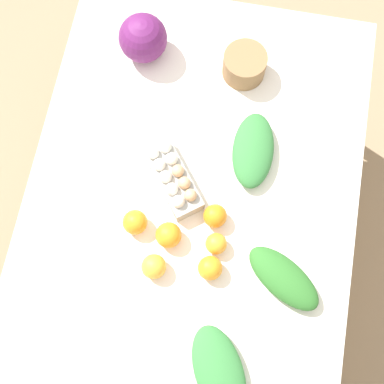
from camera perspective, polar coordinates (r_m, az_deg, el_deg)
ground_plane at (r=2.42m, az=0.00°, el=-4.91°), size 8.00×8.00×0.00m
dining_table at (r=1.80m, az=0.00°, el=-0.87°), size 1.48×1.06×0.71m
cabbage_purple at (r=1.87m, az=-5.26°, el=16.04°), size 0.16×0.16×0.16m
egg_carton at (r=1.69m, az=-2.15°, el=1.65°), size 0.27×0.24×0.09m
paper_bag at (r=1.86m, az=5.62°, el=13.34°), size 0.15×0.15×0.10m
greens_bunch_dandelion at (r=1.74m, az=6.54°, el=4.44°), size 0.27×0.15×0.07m
greens_bunch_chard at (r=1.62m, az=2.89°, el=-18.57°), size 0.30×0.25×0.06m
greens_bunch_kale at (r=1.65m, az=9.74°, el=-9.06°), size 0.24×0.28×0.07m
orange_0 at (r=1.65m, az=2.59°, el=-5.53°), size 0.07×0.07×0.07m
orange_1 at (r=1.65m, az=-2.52°, el=-4.61°), size 0.08×0.08×0.08m
orange_2 at (r=1.63m, az=1.95°, el=-8.11°), size 0.08×0.08×0.08m
orange_3 at (r=1.64m, az=-4.10°, el=-7.93°), size 0.08×0.08×0.08m
orange_4 at (r=1.67m, az=-6.11°, el=-3.22°), size 0.08×0.08×0.08m
orange_5 at (r=1.67m, az=2.48°, el=-2.57°), size 0.07×0.07×0.07m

